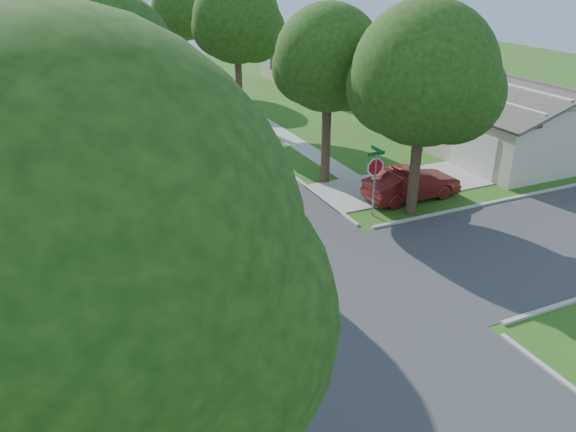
% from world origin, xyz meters
% --- Properties ---
extents(ground, '(100.00, 100.00, 0.00)m').
position_xyz_m(ground, '(0.00, 0.00, 0.00)').
color(ground, '#335C19').
rests_on(ground, ground).
extents(road_ns, '(7.00, 100.00, 0.02)m').
position_xyz_m(road_ns, '(0.00, 0.00, 0.00)').
color(road_ns, '#333335').
rests_on(road_ns, ground).
extents(sidewalk_ne, '(1.20, 40.00, 0.04)m').
position_xyz_m(sidewalk_ne, '(6.10, 26.00, 0.02)').
color(sidewalk_ne, '#9E9B91').
rests_on(sidewalk_ne, ground).
extents(sidewalk_nw, '(1.20, 40.00, 0.04)m').
position_xyz_m(sidewalk_nw, '(-6.10, 26.00, 0.02)').
color(sidewalk_nw, '#9E9B91').
rests_on(sidewalk_nw, ground).
extents(driveway, '(8.80, 3.60, 0.05)m').
position_xyz_m(driveway, '(7.90, 7.10, 0.03)').
color(driveway, '#9E9B91').
rests_on(driveway, ground).
extents(stop_sign_sw, '(1.05, 0.80, 2.98)m').
position_xyz_m(stop_sign_sw, '(-4.70, -4.70, 2.03)').
color(stop_sign_sw, gray).
rests_on(stop_sign_sw, ground).
extents(stop_sign_ne, '(1.05, 0.80, 2.98)m').
position_xyz_m(stop_sign_ne, '(4.70, 4.70, 2.03)').
color(stop_sign_ne, gray).
rests_on(stop_sign_ne, ground).
extents(tree_e_near, '(4.97, 4.80, 8.28)m').
position_xyz_m(tree_e_near, '(4.75, 9.01, 5.64)').
color(tree_e_near, '#38281C').
rests_on(tree_e_near, ground).
extents(tree_e_mid, '(5.59, 5.40, 9.21)m').
position_xyz_m(tree_e_mid, '(4.76, 21.01, 6.25)').
color(tree_e_mid, '#38281C').
rests_on(tree_e_mid, ground).
extents(tree_e_far, '(5.17, 5.00, 8.72)m').
position_xyz_m(tree_e_far, '(4.75, 34.01, 5.98)').
color(tree_e_far, '#38281C').
rests_on(tree_e_far, ground).
extents(tree_w_near, '(5.38, 5.20, 8.97)m').
position_xyz_m(tree_w_near, '(-4.64, 9.01, 6.12)').
color(tree_w_near, '#38281C').
rests_on(tree_w_near, ground).
extents(tree_w_mid, '(5.80, 5.60, 9.56)m').
position_xyz_m(tree_w_mid, '(-4.64, 21.01, 6.49)').
color(tree_w_mid, '#38281C').
rests_on(tree_w_mid, ground).
extents(tree_w_far, '(4.76, 4.60, 8.04)m').
position_xyz_m(tree_w_far, '(-4.65, 34.01, 5.51)').
color(tree_w_far, '#38281C').
rests_on(tree_w_far, ground).
extents(tree_sw_corner, '(6.21, 6.00, 9.55)m').
position_xyz_m(tree_sw_corner, '(-7.44, -6.99, 6.26)').
color(tree_sw_corner, '#38281C').
rests_on(tree_sw_corner, ground).
extents(tree_ne_corner, '(5.80, 5.60, 8.66)m').
position_xyz_m(tree_ne_corner, '(6.36, 4.21, 5.59)').
color(tree_ne_corner, '#38281C').
rests_on(tree_ne_corner, ground).
extents(house_ne_near, '(8.42, 13.60, 4.23)m').
position_xyz_m(house_ne_near, '(15.99, 11.00, 1.52)').
color(house_ne_near, '#BDAF95').
rests_on(house_ne_near, ground).
extents(house_ne_far, '(8.42, 13.60, 4.23)m').
position_xyz_m(house_ne_far, '(15.99, 29.00, 1.52)').
color(house_ne_far, '#BDAF95').
rests_on(house_ne_far, ground).
extents(car_driveway, '(4.45, 1.62, 1.46)m').
position_xyz_m(car_driveway, '(7.23, 5.50, 0.73)').
color(car_driveway, maroon).
rests_on(car_driveway, ground).
extents(car_curb_east, '(2.27, 4.51, 1.47)m').
position_xyz_m(car_curb_east, '(1.20, 25.52, 0.74)').
color(car_curb_east, black).
rests_on(car_curb_east, ground).
extents(car_curb_west, '(2.82, 5.45, 1.51)m').
position_xyz_m(car_curb_west, '(-3.20, 41.08, 0.76)').
color(car_curb_west, black).
rests_on(car_curb_west, ground).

